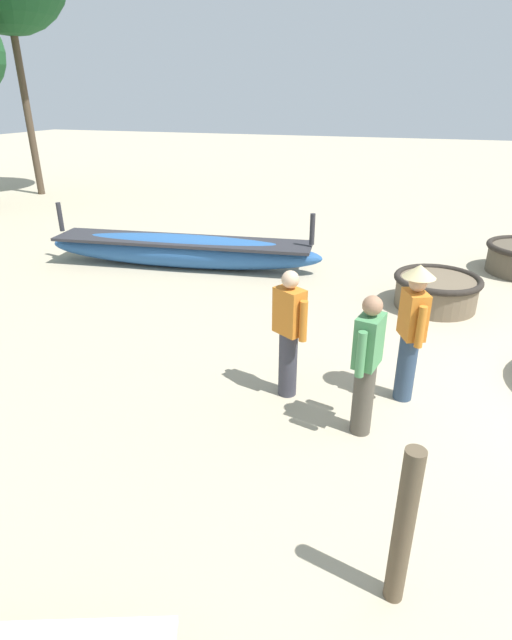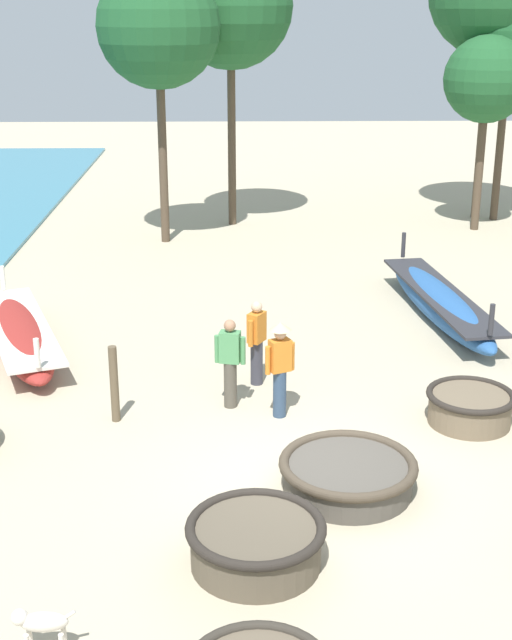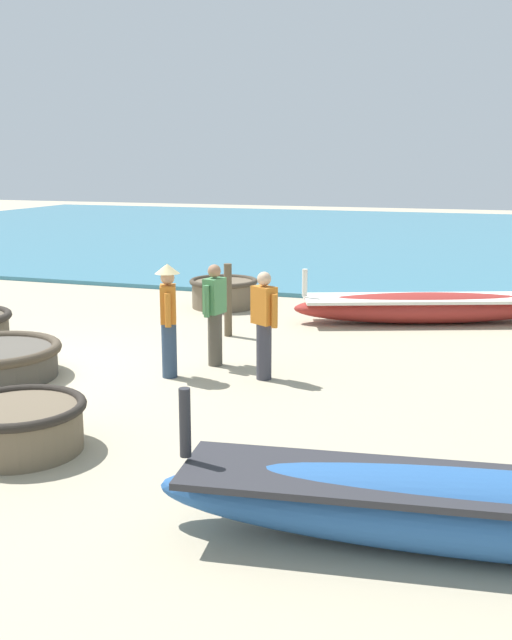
% 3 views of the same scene
% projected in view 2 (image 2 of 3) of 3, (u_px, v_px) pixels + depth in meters
% --- Properties ---
extents(ground_plane, '(80.00, 80.00, 0.00)m').
position_uv_depth(ground_plane, '(315.00, 483.00, 12.79)').
color(ground_plane, tan).
extents(coracle_tilted, '(1.44, 1.44, 0.55)m').
position_uv_depth(coracle_tilted, '(470.00, 406.00, 14.51)').
color(coracle_tilted, brown).
rests_on(coracle_tilted, ground).
extents(coracle_far_right, '(1.73, 1.73, 0.59)m').
position_uv_depth(coracle_far_right, '(256.00, 542.00, 10.86)').
color(coracle_far_right, brown).
rests_on(coracle_far_right, ground).
extents(coracle_front_right, '(1.96, 1.96, 0.49)m').
position_uv_depth(coracle_front_right, '(348.00, 474.00, 12.51)').
color(coracle_front_right, '#4C473F').
rests_on(coracle_front_right, ground).
extents(long_boat_ochre_hull, '(1.66, 5.94, 1.24)m').
position_uv_depth(long_boat_ochre_hull, '(440.00, 303.00, 19.27)').
color(long_boat_ochre_hull, '#285693').
rests_on(long_boat_ochre_hull, ground).
extents(long_boat_blue_hull, '(2.78, 5.18, 1.06)m').
position_uv_depth(long_boat_blue_hull, '(20.00, 334.00, 17.59)').
color(long_boat_blue_hull, maroon).
rests_on(long_boat_blue_hull, ground).
extents(fisherman_standing_left, '(0.52, 0.28, 1.57)m').
position_uv_depth(fisherman_standing_left, '(230.00, 361.00, 14.92)').
color(fisherman_standing_left, '#4C473D').
rests_on(fisherman_standing_left, ground).
extents(fisherman_hauling, '(0.36, 0.47, 1.57)m').
position_uv_depth(fisherman_hauling, '(257.00, 340.00, 15.82)').
color(fisherman_hauling, '#383842').
rests_on(fisherman_hauling, ground).
extents(fisherman_by_coracle, '(0.49, 0.36, 1.67)m').
position_uv_depth(fisherman_by_coracle, '(280.00, 363.00, 14.53)').
color(fisherman_by_coracle, '#2D425B').
rests_on(fisherman_by_coracle, ground).
extents(dog, '(0.69, 0.21, 0.55)m').
position_uv_depth(dog, '(40.00, 623.00, 9.36)').
color(dog, beige).
rests_on(dog, ground).
extents(mooring_post_shoreline, '(0.14, 0.14, 1.31)m').
position_uv_depth(mooring_post_shoreline, '(114.00, 384.00, 14.47)').
color(mooring_post_shoreline, brown).
rests_on(mooring_post_shoreline, ground).
extents(tree_leftmost, '(2.99, 2.99, 6.80)m').
position_uv_depth(tree_leftmost, '(509.00, 44.00, 26.26)').
color(tree_leftmost, '#4C3D2D').
rests_on(tree_leftmost, ground).
extents(tree_center, '(3.58, 3.58, 8.17)m').
position_uv_depth(tree_center, '(231.00, 6.00, 25.34)').
color(tree_center, '#4C3D2D').
rests_on(tree_center, ground).
extents(tree_right_mid, '(3.31, 3.31, 7.54)m').
position_uv_depth(tree_right_mid, '(158.00, 27.00, 23.55)').
color(tree_right_mid, '#4C3D2D').
rests_on(tree_right_mid, ground).
extents(tree_left_mid, '(2.47, 2.47, 5.63)m').
position_uv_depth(tree_left_mid, '(487.00, 80.00, 25.38)').
color(tree_left_mid, '#4C3D2D').
rests_on(tree_left_mid, ground).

